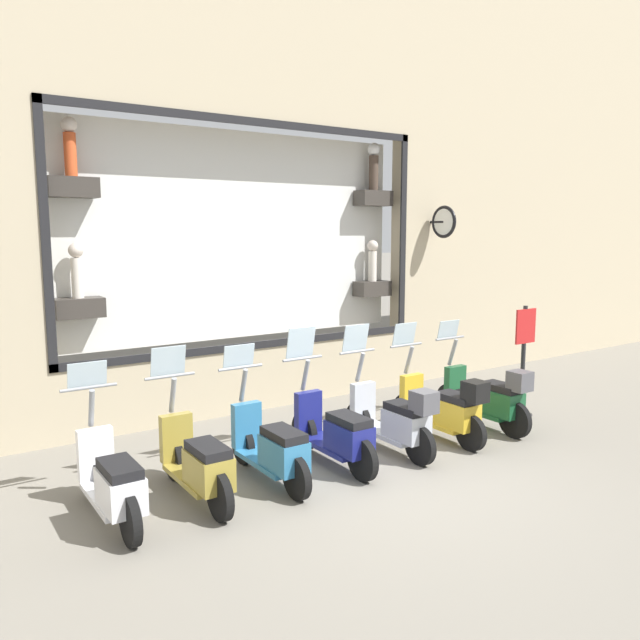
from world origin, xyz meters
TOP-DOWN VIEW (x-y plane):
  - ground_plane at (0.00, 0.00)m, footprint 120.00×120.00m
  - building_facade at (3.60, -0.00)m, footprint 1.23×36.00m
  - scooter_green_0 at (0.60, -2.42)m, footprint 1.81×0.61m
  - scooter_yellow_1 at (0.59, -1.50)m, footprint 1.80×0.60m
  - scooter_silver_2 at (0.59, -0.57)m, footprint 1.80×0.60m
  - scooter_navy_3 at (0.66, 0.35)m, footprint 1.80×0.60m
  - scooter_teal_4 at (0.65, 1.28)m, footprint 1.80×0.60m
  - scooter_olive_5 at (0.66, 2.20)m, footprint 1.80×0.61m
  - scooter_white_6 at (0.65, 3.13)m, footprint 1.80×0.61m
  - shop_sign_post at (0.80, -3.43)m, footprint 0.36×0.45m

SIDE VIEW (x-z plane):
  - ground_plane at x=0.00m, z-range 0.00..0.00m
  - scooter_teal_4 at x=0.65m, z-range -0.34..1.20m
  - scooter_white_6 at x=0.65m, z-range -0.34..1.20m
  - scooter_olive_5 at x=0.66m, z-range -0.37..1.25m
  - scooter_navy_3 at x=0.66m, z-range -0.40..1.28m
  - scooter_yellow_1 at x=0.59m, z-range -0.32..1.27m
  - scooter_silver_2 at x=0.59m, z-range -0.35..1.30m
  - scooter_green_0 at x=0.60m, z-range -0.30..1.26m
  - shop_sign_post at x=0.80m, z-range 0.08..1.86m
  - building_facade at x=3.60m, z-range 0.13..10.83m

